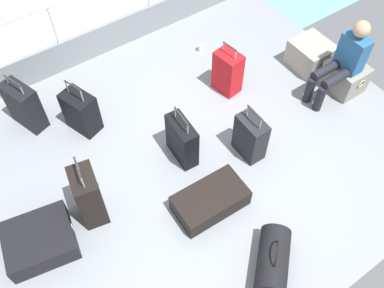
{
  "coord_description": "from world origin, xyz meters",
  "views": [
    {
      "loc": [
        2.41,
        -1.74,
        4.17
      ],
      "look_at": [
        0.06,
        -0.11,
        0.25
      ],
      "focal_mm": 39.82,
      "sensor_mm": 36.0,
      "label": 1
    }
  ],
  "objects": [
    {
      "name": "suitcase_6",
      "position": [
        -0.6,
        0.9,
        0.3
      ],
      "size": [
        0.37,
        0.29,
        0.73
      ],
      "color": "red",
      "rests_on": "ground_plane"
    },
    {
      "name": "duffel_bag",
      "position": [
        1.6,
        -0.22,
        0.16
      ],
      "size": [
        0.66,
        0.68,
        0.45
      ],
      "color": "black",
      "rests_on": "ground_plane"
    },
    {
      "name": "railing_port",
      "position": [
        -2.17,
        0.0,
        0.78
      ],
      "size": [
        0.04,
        4.2,
        1.02
      ],
      "color": "silver",
      "rests_on": "ground_plane"
    },
    {
      "name": "suitcase_1",
      "position": [
        0.06,
        -1.39,
        0.36
      ],
      "size": [
        0.41,
        0.31,
        0.91
      ],
      "color": "black",
      "rests_on": "ground_plane"
    },
    {
      "name": "ground_plane",
      "position": [
        0.0,
        0.0,
        -0.03
      ],
      "size": [
        4.4,
        5.2,
        0.06
      ],
      "primitive_type": "cube",
      "color": "gray"
    },
    {
      "name": "passenger_seated",
      "position": [
        0.26,
        2.0,
        0.57
      ],
      "size": [
        0.34,
        0.66,
        1.09
      ],
      "color": "#26598C",
      "rests_on": "ground_plane"
    },
    {
      "name": "suitcase_5",
      "position": [
        -0.03,
        -0.19,
        0.29
      ],
      "size": [
        0.46,
        0.22,
        0.73
      ],
      "color": "black",
      "rests_on": "ground_plane"
    },
    {
      "name": "suitcase_2",
      "position": [
        -1.08,
        -0.94,
        0.27
      ],
      "size": [
        0.46,
        0.37,
        0.74
      ],
      "color": "black",
      "rests_on": "ground_plane"
    },
    {
      "name": "cargo_crate_1",
      "position": [
        0.26,
        2.19,
        0.19
      ],
      "size": [
        0.52,
        0.42,
        0.39
      ],
      "color": "gray",
      "rests_on": "ground_plane"
    },
    {
      "name": "sea_wake",
      "position": [
        -3.6,
        0.0,
        -0.34
      ],
      "size": [
        12.0,
        12.0,
        0.01
      ],
      "color": "#6B99A8",
      "rests_on": "ground_plane"
    },
    {
      "name": "suitcase_0",
      "position": [
        0.71,
        -0.32,
        0.12
      ],
      "size": [
        0.47,
        0.79,
        0.24
      ],
      "color": "black",
      "rests_on": "ground_plane"
    },
    {
      "name": "gunwale_port",
      "position": [
        -2.17,
        0.0,
        0.23
      ],
      "size": [
        0.06,
        5.2,
        0.45
      ],
      "primitive_type": "cube",
      "color": "gray",
      "rests_on": "ground_plane"
    },
    {
      "name": "suitcase_4",
      "position": [
        -1.53,
        -1.47,
        0.31
      ],
      "size": [
        0.49,
        0.35,
        0.75
      ],
      "color": "black",
      "rests_on": "ground_plane"
    },
    {
      "name": "paper_cup",
      "position": [
        -1.4,
        1.05,
        0.05
      ],
      "size": [
        0.08,
        0.08,
        0.1
      ],
      "primitive_type": "cylinder",
      "color": "white",
      "rests_on": "ground_plane"
    },
    {
      "name": "cargo_crate_0",
      "position": [
        -0.3,
        2.11,
        0.19
      ],
      "size": [
        0.55,
        0.48,
        0.38
      ],
      "color": "gray",
      "rests_on": "ground_plane"
    },
    {
      "name": "suitcase_3",
      "position": [
        0.37,
        0.48,
        0.28
      ],
      "size": [
        0.38,
        0.23,
        0.73
      ],
      "color": "black",
      "rests_on": "ground_plane"
    },
    {
      "name": "suitcase_7",
      "position": [
        0.1,
        -2.01,
        0.13
      ],
      "size": [
        0.7,
        0.77,
        0.25
      ],
      "color": "black",
      "rests_on": "ground_plane"
    }
  ]
}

